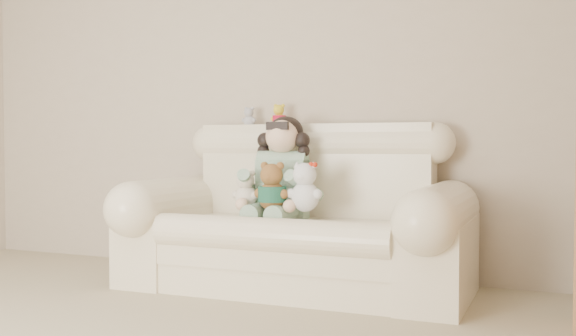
{
  "coord_description": "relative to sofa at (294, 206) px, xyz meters",
  "views": [
    {
      "loc": [
        2.12,
        -1.72,
        0.89
      ],
      "look_at": [
        0.61,
        1.9,
        0.75
      ],
      "focal_mm": 40.99,
      "sensor_mm": 36.0,
      "label": 1
    }
  ],
  "objects": [
    {
      "name": "wall_back",
      "position": [
        -0.61,
        0.5,
        0.78
      ],
      "size": [
        4.5,
        0.0,
        4.5
      ],
      "primitive_type": "plane",
      "rotation": [
        1.57,
        0.0,
        0.0
      ],
      "color": "#C0AF99",
      "rests_on": "ground"
    },
    {
      "name": "sofa",
      "position": [
        0.0,
        0.0,
        0.0
      ],
      "size": [
        2.1,
        0.95,
        1.03
      ],
      "primitive_type": null,
      "color": "#F2E1C3",
      "rests_on": "floor"
    },
    {
      "name": "seated_child",
      "position": [
        -0.11,
        0.08,
        0.24
      ],
      "size": [
        0.46,
        0.54,
        0.66
      ],
      "primitive_type": null,
      "rotation": [
        0.0,
        0.0,
        0.14
      ],
      "color": "#307646",
      "rests_on": "sofa"
    },
    {
      "name": "brown_teddy",
      "position": [
        -0.07,
        -0.17,
        0.15
      ],
      "size": [
        0.27,
        0.24,
        0.34
      ],
      "primitive_type": null,
      "rotation": [
        0.0,
        0.0,
        0.43
      ],
      "color": "brown",
      "rests_on": "sofa"
    },
    {
      "name": "white_cat",
      "position": [
        0.13,
        -0.14,
        0.16
      ],
      "size": [
        0.25,
        0.21,
        0.35
      ],
      "primitive_type": null,
      "rotation": [
        0.0,
        0.0,
        -0.21
      ],
      "color": "white",
      "rests_on": "sofa"
    },
    {
      "name": "cream_teddy",
      "position": [
        -0.28,
        -0.1,
        0.12
      ],
      "size": [
        0.2,
        0.16,
        0.28
      ],
      "primitive_type": null,
      "rotation": [
        0.0,
        0.0,
        0.15
      ],
      "color": "silver",
      "rests_on": "sofa"
    },
    {
      "name": "yellow_mini_bear",
      "position": [
        -0.25,
        0.35,
        0.59
      ],
      "size": [
        0.13,
        0.1,
        0.18
      ],
      "primitive_type": null,
      "rotation": [
        0.0,
        0.0,
        -0.13
      ],
      "color": "gold",
      "rests_on": "sofa"
    },
    {
      "name": "grey_mini_plush",
      "position": [
        -0.48,
        0.37,
        0.58
      ],
      "size": [
        0.12,
        0.1,
        0.17
      ],
      "primitive_type": null,
      "rotation": [
        0.0,
        0.0,
        0.18
      ],
      "color": "#B5B6BD",
      "rests_on": "sofa"
    }
  ]
}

